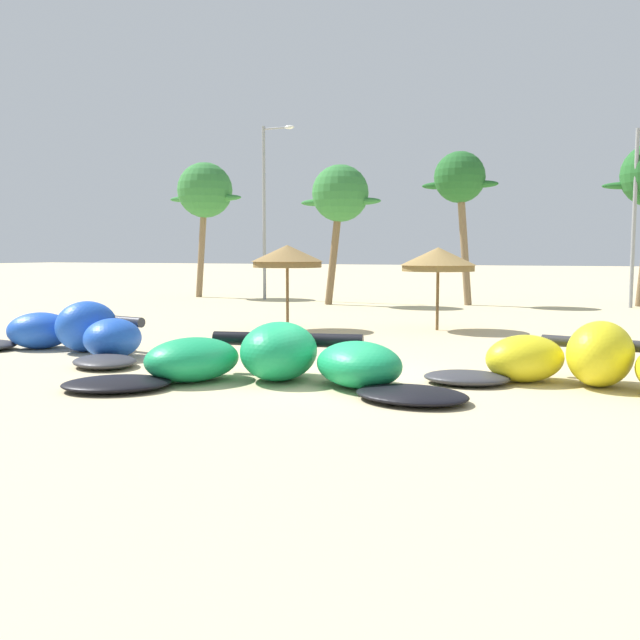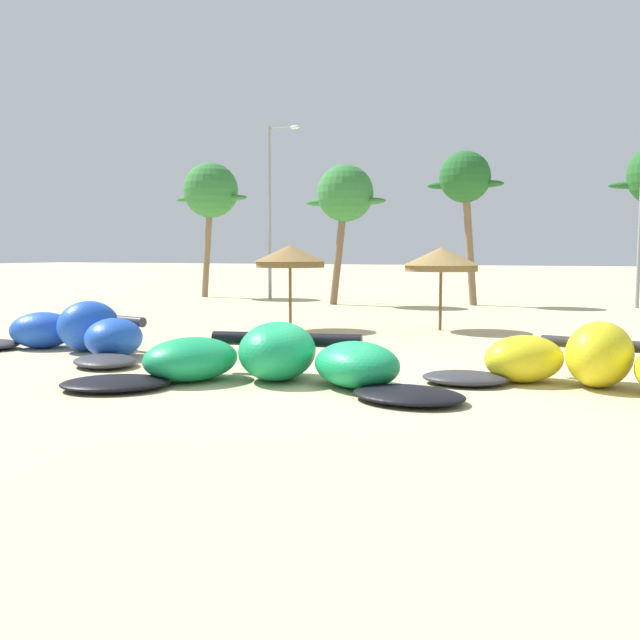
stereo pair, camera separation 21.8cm
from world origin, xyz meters
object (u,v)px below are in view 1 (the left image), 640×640
kite_left (274,361)px  palm_left (340,195)px  palm_left_of_gap (460,180)px  palm_leftmost (205,192)px  lamppost_west_center (639,207)px  beach_umbrella_middle (438,259)px  kite_left_of_center (596,364)px  kite_far_left (75,334)px  lamppost_west (267,204)px  beach_umbrella_near_van (287,256)px

kite_left → palm_left: palm_left is taller
kite_left → palm_left_of_gap: bearing=92.0°
palm_leftmost → lamppost_west_center: size_ratio=0.93×
palm_leftmost → palm_left_of_gap: size_ratio=1.03×
beach_umbrella_middle → kite_left_of_center: bearing=-60.3°
kite_left_of_center → palm_left: size_ratio=0.91×
kite_far_left → kite_left: 6.89m
kite_far_left → lamppost_west: lamppost_west is taller
kite_far_left → palm_leftmost: palm_leftmost is taller
palm_left_of_gap → palm_leftmost: bearing=178.7°
kite_far_left → palm_left: 18.91m
beach_umbrella_middle → lamppost_west: size_ratio=0.29×
kite_far_left → kite_left_of_center: 12.53m
lamppost_west_center → palm_left_of_gap: bearing=-171.5°
beach_umbrella_near_van → palm_left_of_gap: (3.11, 13.37, 3.64)m
beach_umbrella_middle → palm_left: palm_left is taller
palm_left → lamppost_west: size_ratio=0.73×
kite_left → kite_left_of_center: kite_left_of_center is taller
beach_umbrella_near_van → lamppost_west_center: bearing=52.5°
kite_left → palm_left_of_gap: (-0.80, 22.39, 5.65)m
kite_left_of_center → palm_leftmost: size_ratio=0.81×
palm_left → lamppost_west_center: lamppost_west_center is taller
kite_left_of_center → lamppost_west: (-17.24, 20.47, 4.77)m
beach_umbrella_near_van → lamppost_west: bearing=119.2°
beach_umbrella_middle → lamppost_west: lamppost_west is taller
kite_left_of_center → kite_far_left: bearing=179.9°
kite_left_of_center → beach_umbrella_near_van: beach_umbrella_near_van is taller
palm_left → lamppost_west: (-5.12, 2.18, -0.13)m
lamppost_west_center → kite_left: bearing=-107.2°
palm_left → kite_far_left: bearing=-91.3°
kite_left_of_center → beach_umbrella_near_van: bearing=143.8°
lamppost_west → palm_left_of_gap: bearing=0.4°
beach_umbrella_middle → palm_left: 12.12m
lamppost_west_center → beach_umbrella_near_van: bearing=-127.5°
palm_left → palm_left_of_gap: palm_left_of_gap is taller
kite_left_of_center → lamppost_west_center: lamppost_west_center is taller
lamppost_west → palm_left: bearing=-23.1°
palm_leftmost → lamppost_west_center: (22.78, 0.87, -1.38)m
beach_umbrella_middle → lamppost_west_center: 14.57m
palm_left → beach_umbrella_near_van: bearing=-78.2°
beach_umbrella_near_van → lamppost_west: lamppost_west is taller
palm_leftmost → palm_left: palm_leftmost is taller
kite_far_left → palm_left: palm_left is taller
beach_umbrella_near_van → palm_left_of_gap: size_ratio=0.38×
palm_left → kite_left: bearing=-72.8°
palm_leftmost → kite_far_left: bearing=-67.0°
palm_left → lamppost_west_center: 13.96m
kite_far_left → kite_left: kite_far_left is taller
kite_far_left → beach_umbrella_middle: (7.45, 8.87, 1.86)m
kite_far_left → palm_left_of_gap: size_ratio=0.91×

